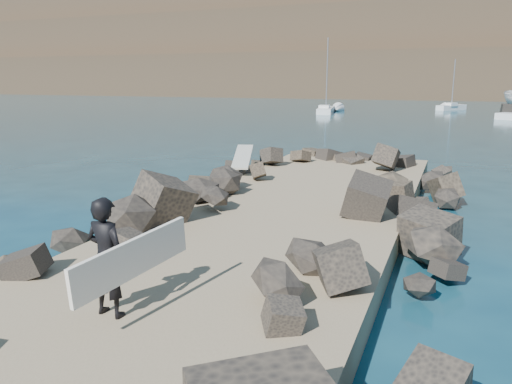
# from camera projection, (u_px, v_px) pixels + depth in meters

# --- Properties ---
(ground) EXTENTS (800.00, 800.00, 0.00)m
(ground) POSITION_uv_depth(u_px,v_px,m) (271.00, 243.00, 12.27)
(ground) COLOR #0F384C
(ground) RESTS_ON ground
(jetty) EXTENTS (6.00, 26.00, 0.60)m
(jetty) POSITION_uv_depth(u_px,v_px,m) (238.00, 258.00, 10.39)
(jetty) COLOR #8C7759
(jetty) RESTS_ON ground
(riprap_left) EXTENTS (2.60, 22.00, 1.00)m
(riprap_left) POSITION_uv_depth(u_px,v_px,m) (135.00, 227.00, 11.85)
(riprap_left) COLOR black
(riprap_left) RESTS_ON ground
(riprap_right) EXTENTS (2.60, 22.00, 1.00)m
(riprap_right) POSITION_uv_depth(u_px,v_px,m) (384.00, 259.00, 9.75)
(riprap_right) COLOR black
(riprap_right) RESTS_ON ground
(headland) EXTENTS (360.00, 140.00, 32.00)m
(headland) POSITION_uv_depth(u_px,v_px,m) (486.00, 38.00, 149.95)
(headland) COLOR #2D4919
(headland) RESTS_ON ground
(surfboard_resting) EXTENTS (1.30, 2.46, 0.08)m
(surfboard_resting) POSITION_uv_depth(u_px,v_px,m) (243.00, 160.00, 18.39)
(surfboard_resting) COLOR beige
(surfboard_resting) RESTS_ON riprap_left
(surfer_with_board) EXTENTS (1.00, 2.16, 1.75)m
(surfer_with_board) POSITION_uv_depth(u_px,v_px,m) (110.00, 257.00, 7.02)
(surfer_with_board) COLOR black
(surfer_with_board) RESTS_ON jetty
(sailboat_b) EXTENTS (3.77, 5.21, 6.65)m
(sailboat_b) POSITION_uv_depth(u_px,v_px,m) (451.00, 107.00, 65.69)
(sailboat_b) COLOR white
(sailboat_b) RESTS_ON ground
(sailboat_a) EXTENTS (2.81, 7.53, 8.85)m
(sailboat_a) POSITION_uv_depth(u_px,v_px,m) (326.00, 110.00, 59.81)
(sailboat_a) COLOR white
(sailboat_a) RESTS_ON ground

